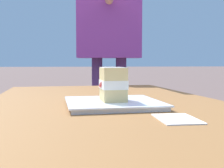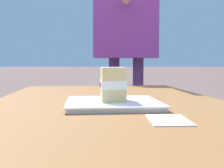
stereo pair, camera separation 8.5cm
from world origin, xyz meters
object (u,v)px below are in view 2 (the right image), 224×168
Objects in this scene: diner_person at (126,20)px; dessert_plate at (112,103)px; paper_napkin at (169,120)px; cake_slice at (113,84)px; patio_table at (114,137)px; dessert_fork at (131,97)px.

dessert_plate is at bearing 169.59° from diner_person.
dessert_plate is 2.11× the size of paper_napkin.
cake_slice is (-0.00, -0.00, 0.06)m from dessert_plate.
dessert_plate is 1.33m from diner_person.
diner_person reaches higher than patio_table.
diner_person is (1.27, -0.22, 0.53)m from patio_table.
dessert_plate is 2.73× the size of cake_slice.
dessert_fork is 1.31× the size of paper_napkin.
dessert_fork reaches higher than paper_napkin.
paper_napkin is at bearing -152.54° from patio_table.
dessert_fork is 0.43m from paper_napkin.
diner_person reaches higher than dessert_plate.
paper_napkin is (-0.23, -0.10, -0.06)m from cake_slice.
patio_table is 9.84× the size of dessert_fork.
cake_slice is 0.23m from dessert_fork.
dessert_plate is at bearing 23.88° from paper_napkin.
dessert_plate reaches higher than dessert_fork.
dessert_plate is at bearing 3.38° from patio_table.
cake_slice is 0.26m from paper_napkin.
dessert_fork is (0.20, -0.09, -0.06)m from cake_slice.
cake_slice is 0.59× the size of dessert_fork.
dessert_fork is at bearing 172.55° from diner_person.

